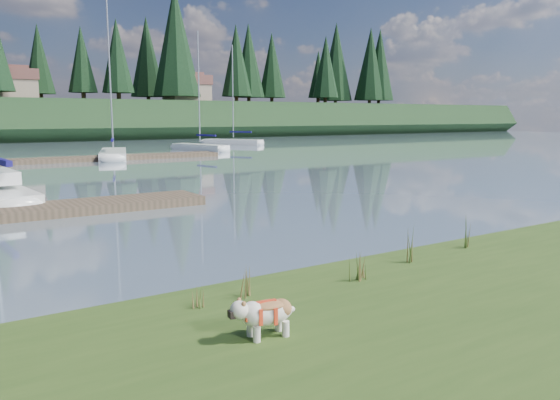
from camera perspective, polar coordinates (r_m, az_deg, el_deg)
ground at (r=39.73m, az=-26.99°, el=3.33°), size 200.00×200.00×0.00m
bulldog at (r=6.98m, az=-1.47°, el=-11.58°), size 0.88×0.43×0.52m
dock_far at (r=39.98m, az=-24.16°, el=3.76°), size 26.00×2.20×0.30m
sailboat_bg_3 at (r=43.71m, az=-16.98°, el=4.73°), size 4.40×9.17×13.17m
sailboat_bg_4 at (r=51.01m, az=-8.81°, el=5.53°), size 3.35×7.32×10.71m
sailboat_bg_5 at (r=61.06m, az=-5.44°, el=6.10°), size 5.39×7.09×10.82m
weed_0 at (r=8.47m, az=-3.45°, el=-8.43°), size 0.17×0.14×0.59m
weed_1 at (r=9.33m, az=8.01°, el=-7.13°), size 0.17×0.14×0.50m
weed_2 at (r=10.71m, az=13.66°, el=-4.62°), size 0.17×0.14×0.76m
weed_3 at (r=8.12m, az=-8.54°, el=-9.62°), size 0.17×0.14×0.49m
weed_4 at (r=9.44m, az=8.48°, el=-7.19°), size 0.17×0.14×0.42m
weed_5 at (r=12.15m, az=18.75°, el=-3.36°), size 0.17×0.14×0.71m
mud_lip at (r=9.35m, az=-4.64°, el=-10.19°), size 60.00×0.50×0.14m
conifer_5 at (r=82.04m, az=-20.01°, el=13.64°), size 3.96×3.96×10.35m
conifer_6 at (r=84.52m, az=-10.85°, el=16.01°), size 7.04×7.04×17.00m
conifer_7 at (r=93.16m, az=-3.31°, el=14.34°), size 5.28×5.28×13.20m
conifer_8 at (r=97.00m, az=4.79°, el=13.70°), size 4.62×4.62×11.77m
conifer_9 at (r=107.75m, az=9.42°, el=13.84°), size 5.94×5.94×14.62m
house_1 at (r=81.14m, az=-26.34°, el=10.84°), size 6.30×5.30×4.65m
house_2 at (r=85.62m, az=-9.72°, el=11.45°), size 6.30×5.30×4.65m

